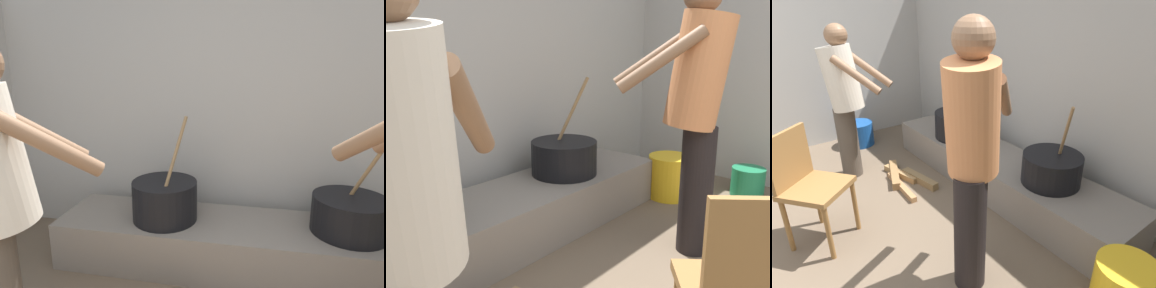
% 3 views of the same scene
% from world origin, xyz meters
% --- Properties ---
extents(block_enclosure_rear, '(4.83, 0.20, 1.98)m').
position_xyz_m(block_enclosure_rear, '(0.00, 2.66, 0.99)').
color(block_enclosure_rear, '#ADA8A0').
rests_on(block_enclosure_rear, ground_plane).
extents(hearth_ledge, '(2.75, 0.60, 0.34)m').
position_xyz_m(hearth_ledge, '(-0.08, 2.14, 0.17)').
color(hearth_ledge, slate).
rests_on(hearth_ledge, ground_plane).
extents(cooking_pot_main, '(0.48, 0.48, 0.70)m').
position_xyz_m(cooking_pot_main, '(0.54, 2.15, 0.46)').
color(cooking_pot_main, black).
rests_on(cooking_pot_main, hearth_ledge).
extents(cooking_pot_secondary, '(0.46, 0.46, 0.73)m').
position_xyz_m(cooking_pot_secondary, '(-0.69, 2.11, 0.48)').
color(cooking_pot_secondary, black).
rests_on(cooking_pot_secondary, hearth_ledge).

